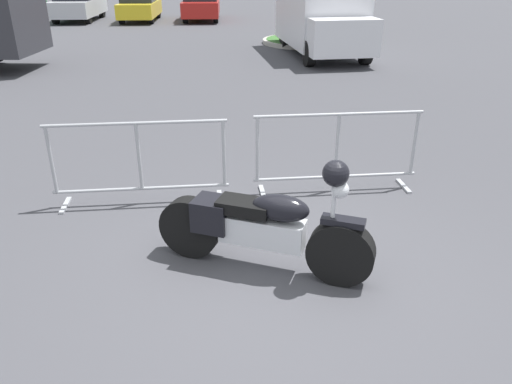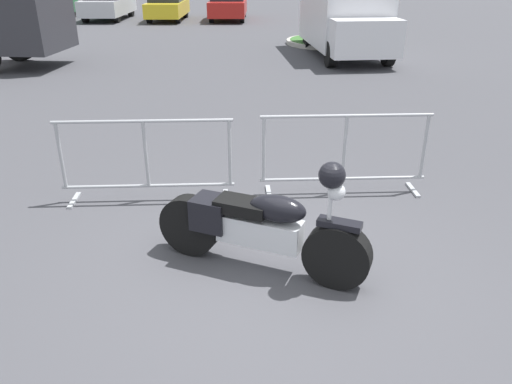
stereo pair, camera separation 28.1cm
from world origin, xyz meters
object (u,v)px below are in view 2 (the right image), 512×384
Objects in this scene: crowd_barrier_near at (146,160)px; parked_car_yellow at (168,6)px; parked_car_red at (228,4)px; parked_car_silver at (108,3)px; crowd_barrier_far at (344,153)px; delivery_van at (345,15)px; pedestrian at (341,6)px; parked_car_green at (44,4)px; motorcycle at (260,226)px.

parked_car_yellow is (-1.17, 20.81, 0.14)m from crowd_barrier_near.
parked_car_silver is at bearing 89.14° from parked_car_red.
crowd_barrier_far is at bearing -164.28° from parked_car_yellow.
parked_car_yellow is at bearing -96.74° from parked_car_silver.
delivery_van is 11.08m from parked_car_red.
parked_car_red is 2.63× the size of pedestrian.
pedestrian reaches higher than crowd_barrier_near.
crowd_barrier_near is 2.51m from crowd_barrier_far.
parked_car_silver is at bearing 83.26° from parked_car_yellow.
parked_car_yellow is at bearing 95.15° from parked_car_red.
delivery_van is 16.49m from parked_car_green.
parked_car_silver is at bearing -78.67° from parked_car_green.
parked_car_yellow is at bearing -87.79° from parked_car_green.
parked_car_silver reaches higher than parked_car_red.
delivery_van is (2.57, 10.19, 0.69)m from crowd_barrier_far.
parked_car_yellow is (3.02, -0.67, -0.07)m from parked_car_silver.
pedestrian is at bearing 166.35° from delivery_van.
crowd_barrier_near is at bearing -179.39° from parked_car_red.
crowd_barrier_far is 1.29× the size of pedestrian.
delivery_van is at bearing -143.85° from parked_car_yellow.
parked_car_green is at bearing -132.38° from delivery_van.
delivery_van is 2.97× the size of pedestrian.
delivery_van reaches higher than parked_car_red.
parked_car_silver is at bearing -141.19° from delivery_van.
pedestrian reaches higher than parked_car_yellow.
parked_car_green is at bearing 137.86° from motorcycle.
parked_car_silver is 1.04× the size of parked_car_red.
pedestrian is (10.91, -4.23, 0.15)m from parked_car_silver.
crowd_barrier_near is 18.51m from pedestrian.
motorcycle is 23.78m from parked_car_silver.
motorcycle is at bearing -161.06° from parked_car_silver.
pedestrian reaches higher than parked_car_green.
parked_car_red is 6.01m from pedestrian.
pedestrian is (13.93, -3.93, 0.15)m from parked_car_green.
motorcycle is 2.09m from crowd_barrier_near.
crowd_barrier_near is 11.40m from delivery_van.
parked_car_green is (-12.29, 10.99, -0.47)m from delivery_van.
pedestrian is at bearing 68.73° from crowd_barrier_near.
parked_car_red is (0.60, 22.45, 0.27)m from motorcycle.
parked_car_green is 1.00× the size of parked_car_silver.
motorcycle is 19.69m from pedestrian.
delivery_van is at bearing -134.91° from parked_car_silver.
pedestrian is at bearing 101.42° from motorcycle.
crowd_barrier_near is 20.84m from parked_car_yellow.
parked_car_red is at bearing -84.85° from parked_car_yellow.
parked_car_green is at bearing 92.21° from parked_car_yellow.
parked_car_yellow is 3.02m from parked_car_red.
delivery_van is at bearing -157.38° from parked_car_red.
parked_car_red is at bearing 115.99° from motorcycle.
motorcycle is at bearing -175.83° from parked_car_red.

